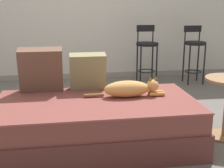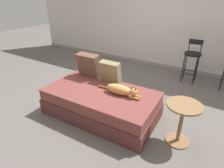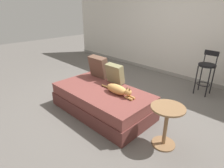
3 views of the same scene
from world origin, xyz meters
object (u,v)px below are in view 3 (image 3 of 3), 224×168
throw_pillow_middle (115,74)px  side_table (166,121)px  bar_stool_near_window (206,69)px  throw_pillow_corner (99,67)px  cat (118,90)px  couch (102,100)px

throw_pillow_middle → side_table: bearing=-15.1°
throw_pillow_middle → bar_stool_near_window: size_ratio=0.40×
throw_pillow_corner → side_table: throw_pillow_corner is taller
throw_pillow_corner → cat: size_ratio=0.58×
throw_pillow_middle → couch: bearing=-82.1°
couch → side_table: 1.25m
cat → side_table: size_ratio=1.25×
throw_pillow_corner → couch: bearing=-36.2°
throw_pillow_corner → throw_pillow_middle: 0.45m
bar_stool_near_window → side_table: 2.06m
throw_pillow_middle → cat: throw_pillow_middle is taller
throw_pillow_corner → side_table: 1.79m
throw_pillow_corner → throw_pillow_middle: bearing=1.1°
bar_stool_near_window → side_table: size_ratio=1.55×
couch → throw_pillow_corner: 0.75m
couch → cat: 0.43m
bar_stool_near_window → throw_pillow_corner: bearing=-130.8°
bar_stool_near_window → side_table: bar_stool_near_window is taller
cat → couch: bearing=-165.9°
bar_stool_near_window → side_table: bearing=-82.1°
cat → side_table: 0.94m
cat → throw_pillow_corner: bearing=160.7°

